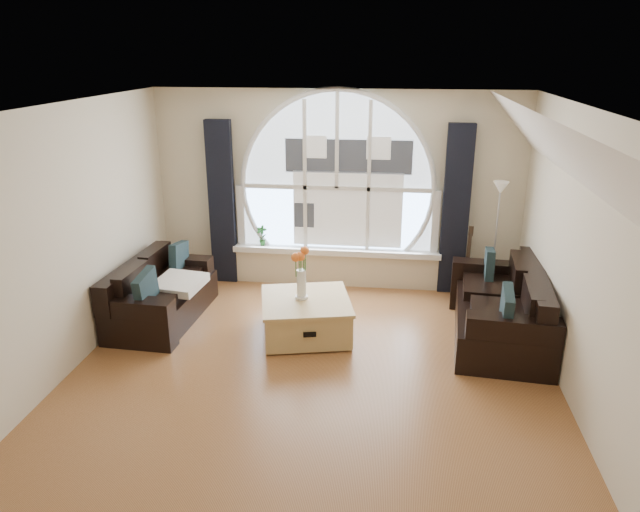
{
  "coord_description": "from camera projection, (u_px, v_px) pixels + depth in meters",
  "views": [
    {
      "loc": [
        0.77,
        -5.12,
        3.2
      ],
      "look_at": [
        0.0,
        0.9,
        1.05
      ],
      "focal_mm": 33.11,
      "sensor_mm": 36.0,
      "label": 1
    }
  ],
  "objects": [
    {
      "name": "window_frame",
      "position": [
        337.0,
        172.0,
        7.92
      ],
      "size": [
        2.76,
        0.08,
        2.15
      ],
      "primitive_type": "cube",
      "color": "white",
      "rests_on": "wall_back"
    },
    {
      "name": "guitar",
      "position": [
        467.0,
        263.0,
        7.75
      ],
      "size": [
        0.41,
        0.33,
        1.06
      ],
      "primitive_type": "cube",
      "rotation": [
        0.0,
        0.0,
        -0.27
      ],
      "color": "brown",
      "rests_on": "ground"
    },
    {
      "name": "neighbor_house",
      "position": [
        348.0,
        181.0,
        7.96
      ],
      "size": [
        1.7,
        0.02,
        1.5
      ],
      "primitive_type": "cube",
      "color": "silver",
      "rests_on": "wall_back"
    },
    {
      "name": "sofa_right",
      "position": [
        499.0,
        307.0,
        6.75
      ],
      "size": [
        1.11,
        1.96,
        0.83
      ],
      "primitive_type": "cube",
      "rotation": [
        0.0,
        0.0,
        -0.09
      ],
      "color": "black",
      "rests_on": "ground"
    },
    {
      "name": "wall_right",
      "position": [
        588.0,
        270.0,
        5.2
      ],
      "size": [
        0.01,
        5.5,
        2.7
      ],
      "primitive_type": "cube",
      "color": "beige",
      "rests_on": "ground"
    },
    {
      "name": "wall_back",
      "position": [
        337.0,
        191.0,
        8.07
      ],
      "size": [
        5.0,
        0.01,
        2.7
      ],
      "primitive_type": "cube",
      "color": "beige",
      "rests_on": "ground"
    },
    {
      "name": "sofa_left",
      "position": [
        161.0,
        289.0,
        7.24
      ],
      "size": [
        0.92,
        1.71,
        0.74
      ],
      "primitive_type": "cube",
      "rotation": [
        0.0,
        0.0,
        -0.05
      ],
      "color": "black",
      "rests_on": "ground"
    },
    {
      "name": "ceiling",
      "position": [
        307.0,
        109.0,
        5.05
      ],
      "size": [
        5.0,
        5.5,
        0.01
      ],
      "primitive_type": "cube",
      "color": "silver",
      "rests_on": "ground"
    },
    {
      "name": "floor_lamp",
      "position": [
        495.0,
        242.0,
        7.72
      ],
      "size": [
        0.24,
        0.24,
        1.6
      ],
      "primitive_type": "cube",
      "color": "#B2B2B2",
      "rests_on": "ground"
    },
    {
      "name": "wall_front",
      "position": [
        227.0,
        442.0,
        2.93
      ],
      "size": [
        5.0,
        0.01,
        2.7
      ],
      "primitive_type": "cube",
      "color": "beige",
      "rests_on": "ground"
    },
    {
      "name": "wall_left",
      "position": [
        56.0,
        247.0,
        5.79
      ],
      "size": [
        0.01,
        5.5,
        2.7
      ],
      "primitive_type": "cube",
      "color": "beige",
      "rests_on": "ground"
    },
    {
      "name": "curtain_left",
      "position": [
        222.0,
        203.0,
        8.21
      ],
      "size": [
        0.35,
        0.12,
        2.3
      ],
      "primitive_type": "cube",
      "color": "black",
      "rests_on": "ground"
    },
    {
      "name": "potted_plant",
      "position": [
        262.0,
        236.0,
        8.32
      ],
      "size": [
        0.16,
        0.12,
        0.29
      ],
      "primitive_type": "imported",
      "rotation": [
        0.0,
        0.0,
        -0.09
      ],
      "color": "#1E6023",
      "rests_on": "window_sill"
    },
    {
      "name": "coffee_chest",
      "position": [
        306.0,
        315.0,
        6.89
      ],
      "size": [
        1.21,
        1.21,
        0.49
      ],
      "primitive_type": "cube",
      "rotation": [
        0.0,
        0.0,
        0.23
      ],
      "color": "#B38C4A",
      "rests_on": "ground"
    },
    {
      "name": "ground",
      "position": [
        309.0,
        383.0,
        5.95
      ],
      "size": [
        5.0,
        5.5,
        0.01
      ],
      "primitive_type": "cube",
      "color": "brown",
      "rests_on": "ground"
    },
    {
      "name": "curtain_right",
      "position": [
        456.0,
        211.0,
        7.83
      ],
      "size": [
        0.35,
        0.12,
        2.3
      ],
      "primitive_type": "cube",
      "color": "black",
      "rests_on": "ground"
    },
    {
      "name": "vase_flowers",
      "position": [
        301.0,
        267.0,
        6.71
      ],
      "size": [
        0.24,
        0.24,
        0.7
      ],
      "primitive_type": "cube",
      "color": "white",
      "rests_on": "coffee_chest"
    },
    {
      "name": "arched_window",
      "position": [
        337.0,
        171.0,
        7.95
      ],
      "size": [
        2.6,
        0.06,
        2.15
      ],
      "primitive_type": "cube",
      "color": "silver",
      "rests_on": "wall_back"
    },
    {
      "name": "attic_slope",
      "position": [
        568.0,
        156.0,
        4.9
      ],
      "size": [
        0.92,
        5.5,
        0.72
      ],
      "primitive_type": "cube",
      "color": "silver",
      "rests_on": "ground"
    },
    {
      "name": "window_sill",
      "position": [
        336.0,
        251.0,
        8.26
      ],
      "size": [
        2.9,
        0.22,
        0.08
      ],
      "primitive_type": "cube",
      "color": "white",
      "rests_on": "wall_back"
    },
    {
      "name": "throw_blanket",
      "position": [
        179.0,
        283.0,
        7.14
      ],
      "size": [
        0.63,
        0.63,
        0.1
      ],
      "primitive_type": "cube",
      "rotation": [
        0.0,
        0.0,
        -0.16
      ],
      "color": "silver",
      "rests_on": "sofa_left"
    }
  ]
}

